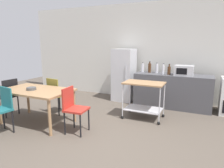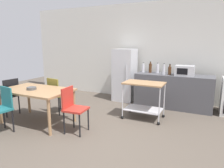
{
  "view_description": "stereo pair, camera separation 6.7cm",
  "coord_description": "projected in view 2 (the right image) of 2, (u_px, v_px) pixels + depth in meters",
  "views": [
    {
      "loc": [
        1.66,
        -2.94,
        1.73
      ],
      "look_at": [
        -0.25,
        1.2,
        0.8
      ],
      "focal_mm": 32.57,
      "sensor_mm": 36.0,
      "label": 1
    },
    {
      "loc": [
        1.72,
        -2.91,
        1.73
      ],
      "look_at": [
        -0.25,
        1.2,
        0.8
      ],
      "focal_mm": 32.57,
      "sensor_mm": 36.0,
      "label": 2
    }
  ],
  "objects": [
    {
      "name": "bottle_soda",
      "position": [
        157.0,
        69.0,
        5.63
      ],
      "size": [
        0.08,
        0.08,
        0.28
      ],
      "color": "silver",
      "rests_on": "kitchen_counter"
    },
    {
      "name": "bottle_vinegar",
      "position": [
        150.0,
        68.0,
        5.71
      ],
      "size": [
        0.08,
        0.08,
        0.31
      ],
      "color": "#4C2D19",
      "rests_on": "kitchen_counter"
    },
    {
      "name": "bottle_hot_sauce",
      "position": [
        143.0,
        68.0,
        5.81
      ],
      "size": [
        0.07,
        0.07,
        0.28
      ],
      "color": "silver",
      "rests_on": "kitchen_counter"
    },
    {
      "name": "refrigerator",
      "position": [
        125.0,
        75.0,
        6.11
      ],
      "size": [
        0.6,
        0.63,
        1.55
      ],
      "color": "silver",
      "rests_on": "ground_plane"
    },
    {
      "name": "back_wall",
      "position": [
        148.0,
        52.0,
        6.19
      ],
      "size": [
        8.4,
        0.12,
        2.9
      ],
      "primitive_type": "cube",
      "color": "silver",
      "rests_on": "ground_plane"
    },
    {
      "name": "chair_black",
      "position": [
        9.0,
        94.0,
        4.88
      ],
      "size": [
        0.44,
        0.44,
        0.89
      ],
      "rotation": [
        0.0,
        0.0,
        -1.66
      ],
      "color": "black",
      "rests_on": "ground_plane"
    },
    {
      "name": "chair_teal",
      "position": [
        2.0,
        107.0,
        3.92
      ],
      "size": [
        0.46,
        0.46,
        0.89
      ],
      "rotation": [
        0.0,
        0.0,
        -0.17
      ],
      "color": "#1E666B",
      "rests_on": "ground_plane"
    },
    {
      "name": "kitchen_cart",
      "position": [
        144.0,
        94.0,
        4.64
      ],
      "size": [
        0.91,
        0.57,
        0.85
      ],
      "color": "#A37A51",
      "rests_on": "ground_plane"
    },
    {
      "name": "chair_olive",
      "position": [
        57.0,
        93.0,
        5.0
      ],
      "size": [
        0.45,
        0.45,
        0.89
      ],
      "rotation": [
        0.0,
        0.0,
        2.99
      ],
      "color": "olive",
      "rests_on": "ground_plane"
    },
    {
      "name": "ground_plane",
      "position": [
        96.0,
        141.0,
        3.65
      ],
      "size": [
        12.0,
        12.0,
        0.0
      ],
      "primitive_type": "plane",
      "color": "brown"
    },
    {
      "name": "bottle_olive_oil",
      "position": [
        170.0,
        70.0,
        5.33
      ],
      "size": [
        0.08,
        0.08,
        0.28
      ],
      "color": "#4C2D19",
      "rests_on": "kitchen_counter"
    },
    {
      "name": "microwave",
      "position": [
        185.0,
        71.0,
        5.17
      ],
      "size": [
        0.46,
        0.35,
        0.26
      ],
      "color": "silver",
      "rests_on": "kitchen_counter"
    },
    {
      "name": "chair_red",
      "position": [
        73.0,
        107.0,
        3.93
      ],
      "size": [
        0.43,
        0.43,
        0.89
      ],
      "rotation": [
        0.0,
        0.0,
        1.65
      ],
      "color": "#B72D23",
      "rests_on": "ground_plane"
    },
    {
      "name": "dining_table",
      "position": [
        36.0,
        93.0,
        4.37
      ],
      "size": [
        1.5,
        0.9,
        0.75
      ],
      "color": "#A37A51",
      "rests_on": "ground_plane"
    },
    {
      "name": "bottle_sparkling_water",
      "position": [
        164.0,
        70.0,
        5.39
      ],
      "size": [
        0.07,
        0.07,
        0.29
      ],
      "color": "silver",
      "rests_on": "kitchen_counter"
    },
    {
      "name": "fruit_bowl",
      "position": [
        32.0,
        88.0,
        4.31
      ],
      "size": [
        0.2,
        0.2,
        0.06
      ],
      "primitive_type": "cylinder",
      "color": "#4C4C4C",
      "rests_on": "dining_table"
    },
    {
      "name": "kitchen_counter",
      "position": [
        173.0,
        91.0,
        5.48
      ],
      "size": [
        2.0,
        0.64,
        0.9
      ],
      "primitive_type": "cube",
      "color": "#4C4C51",
      "rests_on": "ground_plane"
    }
  ]
}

